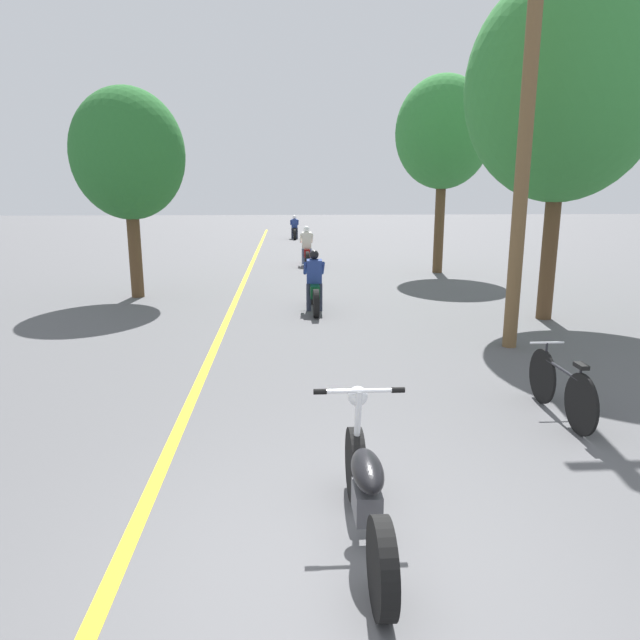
{
  "coord_description": "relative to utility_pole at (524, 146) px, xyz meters",
  "views": [
    {
      "loc": [
        -0.43,
        -3.54,
        2.72
      ],
      "look_at": [
        0.05,
        4.39,
        0.9
      ],
      "focal_mm": 32.0,
      "sensor_mm": 36.0,
      "label": 1
    }
  ],
  "objects": [
    {
      "name": "ground_plane",
      "position": [
        -3.52,
        -6.01,
        -3.43
      ],
      "size": [
        120.0,
        120.0,
        0.0
      ],
      "primitive_type": "plane",
      "color": "#515154"
    },
    {
      "name": "lane_stripe_center",
      "position": [
        -5.22,
        6.39,
        -3.42
      ],
      "size": [
        0.14,
        48.0,
        0.01
      ],
      "primitive_type": "cube",
      "color": "yellow",
      "rests_on": "ground"
    },
    {
      "name": "utility_pole",
      "position": [
        0.0,
        0.0,
        0.0
      ],
      "size": [
        1.1,
        0.24,
        6.67
      ],
      "color": "brown",
      "rests_on": "ground"
    },
    {
      "name": "roadside_tree_right_near",
      "position": [
        1.6,
        2.16,
        1.25
      ],
      "size": [
        3.89,
        3.5,
        6.94
      ],
      "color": "#513A23",
      "rests_on": "ground"
    },
    {
      "name": "roadside_tree_right_far",
      "position": [
        1.13,
        9.21,
        1.04
      ],
      "size": [
        3.08,
        2.77,
        6.27
      ],
      "color": "#513A23",
      "rests_on": "ground"
    },
    {
      "name": "roadside_tree_left",
      "position": [
        -7.79,
        5.29,
        0.12
      ],
      "size": [
        2.78,
        2.5,
        5.17
      ],
      "color": "#513A23",
      "rests_on": "ground"
    },
    {
      "name": "motorcycle_foreground",
      "position": [
        -3.35,
        -5.58,
        -3.0
      ],
      "size": [
        0.77,
        2.09,
        1.11
      ],
      "color": "black",
      "rests_on": "ground"
    },
    {
      "name": "motorcycle_rider_lead",
      "position": [
        -3.3,
        3.31,
        -2.91
      ],
      "size": [
        0.5,
        2.12,
        1.39
      ],
      "color": "black",
      "rests_on": "ground"
    },
    {
      "name": "motorcycle_rider_mid",
      "position": [
        -3.17,
        11.33,
        -2.89
      ],
      "size": [
        0.5,
        2.14,
        1.43
      ],
      "color": "black",
      "rests_on": "ground"
    },
    {
      "name": "motorcycle_rider_far",
      "position": [
        -3.42,
        23.01,
        -2.93
      ],
      "size": [
        0.5,
        2.08,
        1.31
      ],
      "color": "black",
      "rests_on": "ground"
    },
    {
      "name": "bicycle_parked",
      "position": [
        -0.64,
        -3.19,
        -3.04
      ],
      "size": [
        0.44,
        1.71,
        0.84
      ],
      "color": "black",
      "rests_on": "ground"
    }
  ]
}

